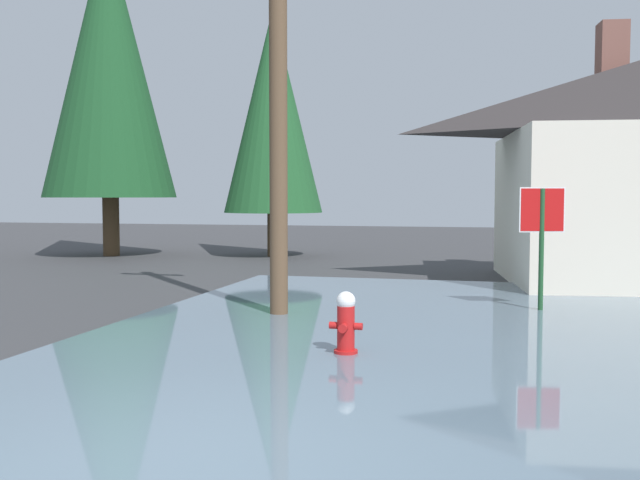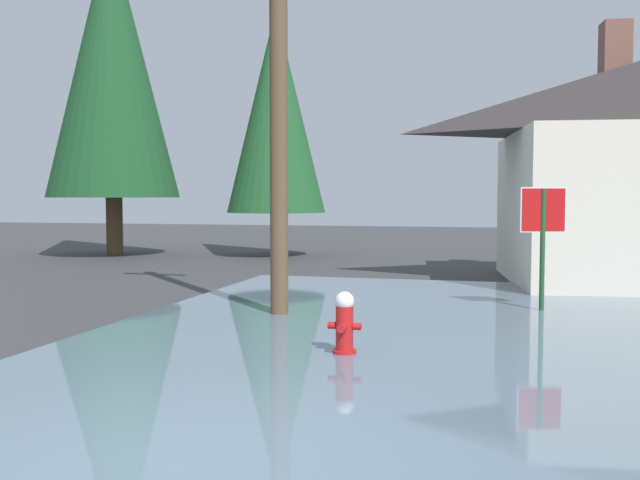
# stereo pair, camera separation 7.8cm
# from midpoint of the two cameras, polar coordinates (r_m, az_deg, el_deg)

# --- Properties ---
(ground_plane) EXTENTS (80.00, 80.00, 0.10)m
(ground_plane) POSITION_cam_midpoint_polar(r_m,az_deg,el_deg) (5.24, -11.25, -18.13)
(ground_plane) COLOR #38383A
(flood_puddle) EXTENTS (10.08, 12.78, 0.06)m
(flood_puddle) POSITION_cam_midpoint_polar(r_m,az_deg,el_deg) (9.29, 12.25, -8.05)
(flood_puddle) COLOR slate
(flood_puddle) RESTS_ON ground
(fire_hydrant) EXTENTS (0.39, 0.34, 0.78)m
(fire_hydrant) POSITION_cam_midpoint_polar(r_m,az_deg,el_deg) (8.28, 2.26, -6.89)
(fire_hydrant) COLOR red
(fire_hydrant) RESTS_ON ground
(utility_pole) EXTENTS (1.60, 0.28, 8.26)m
(utility_pole) POSITION_cam_midpoint_polar(r_m,az_deg,el_deg) (11.22, -3.17, 16.00)
(utility_pole) COLOR brown
(utility_pole) RESTS_ON ground
(stop_sign_far) EXTENTS (0.71, 0.17, 2.03)m
(stop_sign_far) POSITION_cam_midpoint_polar(r_m,az_deg,el_deg) (11.83, 17.73, 1.22)
(stop_sign_far) COLOR #1E4C28
(stop_sign_far) RESTS_ON ground
(pine_tree_tall_left) EXTENTS (3.08, 3.08, 7.70)m
(pine_tree_tall_left) POSITION_cam_midpoint_polar(r_m,az_deg,el_deg) (22.38, -3.47, 10.30)
(pine_tree_tall_left) COLOR #4C3823
(pine_tree_tall_left) RESTS_ON ground
(pine_tree_mid_left) EXTENTS (4.12, 4.12, 10.30)m
(pine_tree_mid_left) POSITION_cam_midpoint_polar(r_m,az_deg,el_deg) (23.73, -16.38, 13.53)
(pine_tree_mid_left) COLOR #4C3823
(pine_tree_mid_left) RESTS_ON ground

